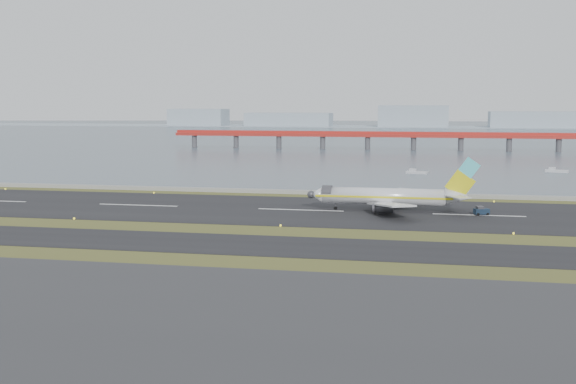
% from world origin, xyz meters
% --- Properties ---
extents(ground, '(1000.00, 1000.00, 0.00)m').
position_xyz_m(ground, '(0.00, 0.00, 0.00)').
color(ground, '#344518').
rests_on(ground, ground).
extents(apron_strip, '(1000.00, 50.00, 0.10)m').
position_xyz_m(apron_strip, '(0.00, -55.00, 0.05)').
color(apron_strip, '#303133').
rests_on(apron_strip, ground).
extents(taxiway_strip, '(1000.00, 18.00, 0.10)m').
position_xyz_m(taxiway_strip, '(0.00, -12.00, 0.05)').
color(taxiway_strip, black).
rests_on(taxiway_strip, ground).
extents(runway_strip, '(1000.00, 45.00, 0.10)m').
position_xyz_m(runway_strip, '(0.00, 30.00, 0.05)').
color(runway_strip, black).
rests_on(runway_strip, ground).
extents(seawall, '(1000.00, 2.50, 1.00)m').
position_xyz_m(seawall, '(0.00, 60.00, 0.50)').
color(seawall, gray).
rests_on(seawall, ground).
extents(bay_water, '(1400.00, 800.00, 1.30)m').
position_xyz_m(bay_water, '(0.00, 460.00, 0.00)').
color(bay_water, '#40505C').
rests_on(bay_water, ground).
extents(red_pier, '(260.00, 5.00, 10.20)m').
position_xyz_m(red_pier, '(20.00, 250.00, 7.28)').
color(red_pier, '#AF251E').
rests_on(red_pier, ground).
extents(far_shoreline, '(1400.00, 80.00, 60.50)m').
position_xyz_m(far_shoreline, '(13.62, 620.00, 6.07)').
color(far_shoreline, '#99A8B4').
rests_on(far_shoreline, ground).
extents(airliner, '(38.52, 32.89, 12.80)m').
position_xyz_m(airliner, '(20.37, 32.21, 3.46)').
color(airliner, silver).
rests_on(airliner, ground).
extents(pushback_tug, '(3.59, 2.69, 2.05)m').
position_xyz_m(pushback_tug, '(40.50, 30.51, 0.99)').
color(pushback_tug, '#132234').
rests_on(pushback_tug, ground).
extents(workboat_near, '(7.80, 4.11, 1.81)m').
position_xyz_m(workboat_near, '(24.28, 122.70, 0.57)').
color(workboat_near, silver).
rests_on(workboat_near, ground).
extents(workboat_far, '(8.18, 4.42, 1.90)m').
position_xyz_m(workboat_far, '(73.14, 137.63, 0.60)').
color(workboat_far, silver).
rests_on(workboat_far, ground).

